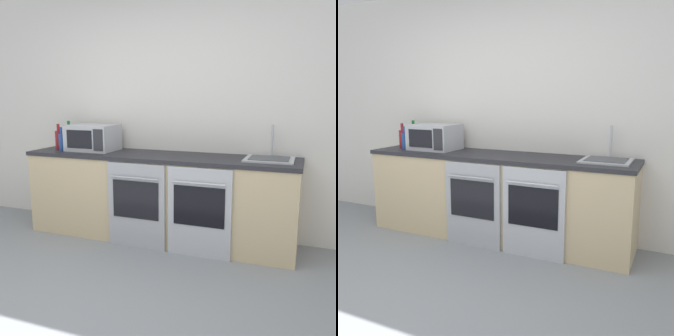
% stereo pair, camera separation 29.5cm
% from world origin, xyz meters
% --- Properties ---
extents(wall_back, '(10.00, 0.06, 2.60)m').
position_xyz_m(wall_back, '(0.00, 2.12, 1.30)').
color(wall_back, silver).
rests_on(wall_back, ground_plane).
extents(counter_back, '(2.79, 0.63, 0.89)m').
position_xyz_m(counter_back, '(0.00, 1.79, 0.44)').
color(counter_back, '#D1B789').
rests_on(counter_back, ground_plane).
extents(oven_left, '(0.60, 0.06, 0.84)m').
position_xyz_m(oven_left, '(-0.10, 1.47, 0.43)').
color(oven_left, '#A8AAAF').
rests_on(oven_left, ground_plane).
extents(oven_right, '(0.60, 0.06, 0.84)m').
position_xyz_m(oven_right, '(0.53, 1.47, 0.43)').
color(oven_right, '#B7BABF').
rests_on(oven_right, ground_plane).
extents(microwave, '(0.50, 0.40, 0.28)m').
position_xyz_m(microwave, '(-0.77, 1.82, 1.02)').
color(microwave, '#B7BABF').
rests_on(microwave, counter_back).
extents(bottle_blue, '(0.06, 0.06, 0.25)m').
position_xyz_m(bottle_blue, '(-1.09, 1.69, 0.99)').
color(bottle_blue, '#234793').
rests_on(bottle_blue, counter_back).
extents(bottle_red, '(0.08, 0.08, 0.28)m').
position_xyz_m(bottle_red, '(-1.19, 1.77, 1.00)').
color(bottle_red, maroon).
rests_on(bottle_red, counter_back).
extents(bottle_green, '(0.08, 0.08, 0.30)m').
position_xyz_m(bottle_green, '(-1.20, 1.98, 1.00)').
color(bottle_green, '#19722D').
rests_on(bottle_green, counter_back).
extents(sink, '(0.44, 0.43, 0.31)m').
position_xyz_m(sink, '(1.09, 1.84, 0.90)').
color(sink, '#B7BABF').
rests_on(sink, counter_back).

